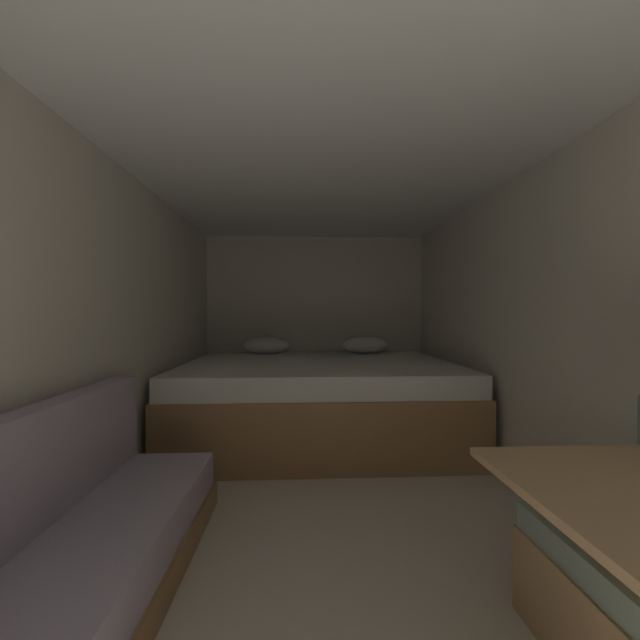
# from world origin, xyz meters

# --- Properties ---
(ground_plane) EXTENTS (6.77, 6.77, 0.00)m
(ground_plane) POSITION_xyz_m (0.00, 1.64, 0.00)
(ground_plane) COLOR beige
(wall_back) EXTENTS (2.75, 0.05, 2.14)m
(wall_back) POSITION_xyz_m (0.00, 4.05, 1.07)
(wall_back) COLOR beige
(wall_back) RESTS_ON ground
(wall_left) EXTENTS (0.05, 4.77, 2.14)m
(wall_left) POSITION_xyz_m (-1.35, 1.64, 1.07)
(wall_left) COLOR beige
(wall_left) RESTS_ON ground
(wall_right) EXTENTS (0.05, 4.77, 2.14)m
(wall_right) POSITION_xyz_m (1.35, 1.64, 1.07)
(wall_right) COLOR beige
(wall_right) RESTS_ON ground
(ceiling_slab) EXTENTS (2.75, 4.77, 0.05)m
(ceiling_slab) POSITION_xyz_m (0.00, 1.64, 2.17)
(ceiling_slab) COLOR white
(ceiling_slab) RESTS_ON wall_left
(bed) EXTENTS (2.53, 1.83, 0.93)m
(bed) POSITION_xyz_m (0.00, 3.07, 0.37)
(bed) COLOR #9E7247
(bed) RESTS_ON ground
(sofa_left) EXTENTS (0.61, 2.04, 0.81)m
(sofa_left) POSITION_xyz_m (-1.06, 0.83, 0.25)
(sofa_left) COLOR #9E7247
(sofa_left) RESTS_ON ground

